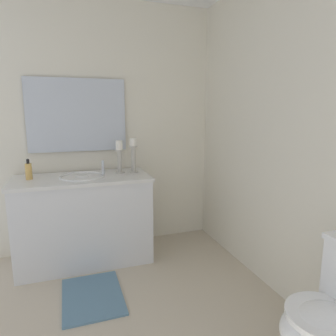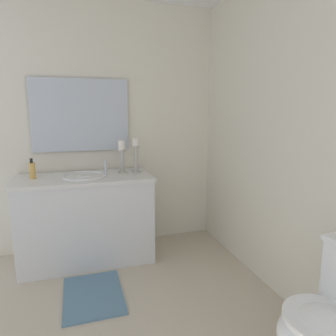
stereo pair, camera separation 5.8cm
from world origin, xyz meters
name	(u,v)px [view 1 (the left image)]	position (x,y,z in m)	size (l,w,h in m)	color
floor	(136,330)	(0.00, 0.00, -0.01)	(2.78, 2.29, 0.02)	beige
wall_back	(293,136)	(0.00, 1.15, 1.23)	(2.78, 0.04, 2.45)	silver
wall_left	(103,128)	(-1.39, 0.00, 1.23)	(0.04, 2.29, 2.45)	silver
vanity_cabinet	(84,219)	(-1.06, -0.24, 0.41)	(0.58, 1.22, 0.81)	silver
sink_basin	(82,181)	(-1.06, -0.24, 0.77)	(0.40, 0.40, 0.24)	white
mirror	(77,115)	(-1.34, -0.24, 1.36)	(0.02, 0.92, 0.69)	silver
candle_holder_tall	(133,155)	(-1.11, 0.25, 0.98)	(0.09, 0.09, 0.33)	#B7B2A5
candle_holder_short	(119,156)	(-1.13, 0.12, 0.98)	(0.09, 0.09, 0.31)	#B7B2A5
soap_bottle	(29,171)	(-1.11, -0.68, 0.88)	(0.06, 0.06, 0.18)	#E5B259
toilet	(336,320)	(0.71, 0.86, 0.37)	(0.39, 0.54, 0.75)	white
bath_mat	(93,296)	(-0.44, -0.24, 0.01)	(0.60, 0.44, 0.02)	slate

